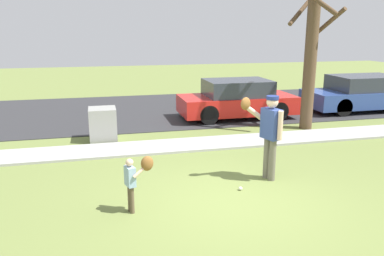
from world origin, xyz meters
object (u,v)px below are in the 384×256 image
person_adult (269,128)px  baseball (241,188)px  utility_cabinet (103,124)px  street_tree_near (312,44)px  parked_hatchback_red (237,99)px  person_child (135,176)px  parked_wagon_blue (364,93)px

person_adult → baseball: person_adult is taller
utility_cabinet → street_tree_near: size_ratio=0.19×
baseball → utility_cabinet: size_ratio=0.08×
parked_hatchback_red → street_tree_near: bearing=-50.1°
street_tree_near → parked_hatchback_red: size_ratio=1.22×
person_adult → street_tree_near: size_ratio=0.36×
person_child → utility_cabinet: 4.72m
person_child → baseball: person_child is taller
utility_cabinet → person_child: bearing=-84.5°
person_child → baseball: 2.21m
person_adult → baseball: size_ratio=23.83×
person_child → utility_cabinet: size_ratio=1.09×
person_child → street_tree_near: size_ratio=0.21×
baseball → parked_wagon_blue: parked_wagon_blue is taller
parked_hatchback_red → person_adult: bearing=-103.7°
baseball → street_tree_near: size_ratio=0.02×
person_adult → person_child: size_ratio=1.74×
person_adult → parked_hatchback_red: (1.37, 5.61, -0.44)m
person_adult → utility_cabinet: size_ratio=1.91×
utility_cabinet → baseball: bearing=-59.3°
street_tree_near → parked_hatchback_red: (-1.61, 1.93, -1.94)m
parked_wagon_blue → baseball: bearing=-139.9°
baseball → utility_cabinet: 4.96m
person_child → parked_wagon_blue: 11.42m
parked_hatchback_red → parked_wagon_blue: size_ratio=0.89×
person_adult → baseball: bearing=14.1°
person_child → utility_cabinet: (-0.45, 4.69, -0.20)m
person_child → person_adult: bearing=1.1°
street_tree_near → person_child: bearing=-141.8°
person_child → parked_hatchback_red: 7.72m
baseball → person_adult: bearing=30.4°
person_adult → parked_wagon_blue: size_ratio=0.39×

